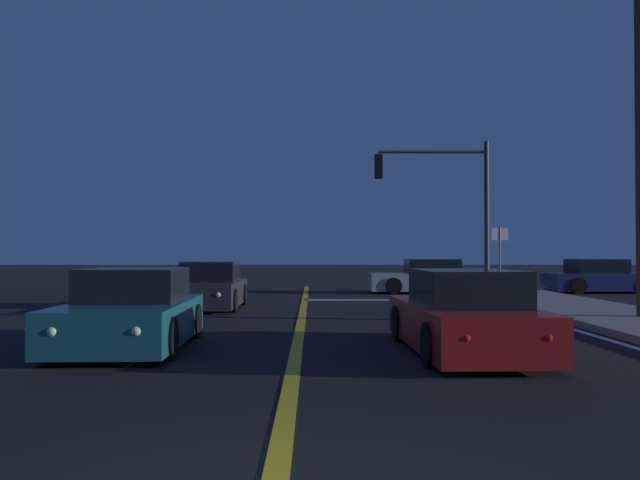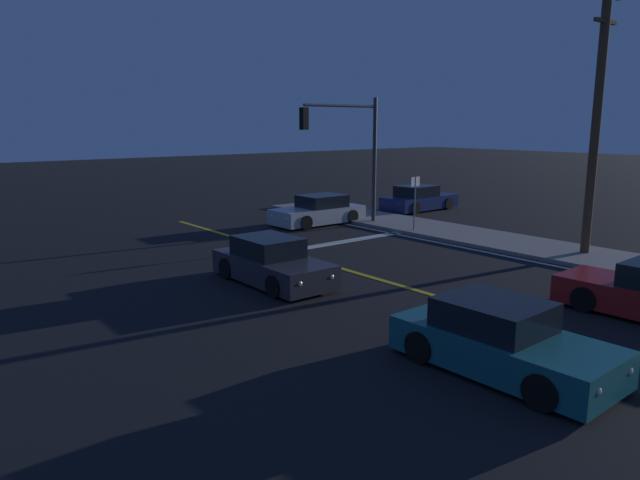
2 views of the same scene
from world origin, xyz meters
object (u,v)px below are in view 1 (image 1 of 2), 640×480
(car_side_waiting_charcoal, at_px, (210,288))
(car_parked_curb_teal, at_px, (131,313))
(traffic_signal_near_right, at_px, (446,192))
(street_sign_corner, at_px, (500,251))
(car_following_oncoming_navy, at_px, (601,278))
(car_distant_tail_silver, at_px, (427,278))
(car_mid_block_red, at_px, (464,317))

(car_side_waiting_charcoal, relative_size, car_parked_curb_teal, 0.99)
(car_parked_curb_teal, distance_m, traffic_signal_near_right, 15.98)
(street_sign_corner, bearing_deg, car_following_oncoming_navy, 40.17)
(car_parked_curb_teal, relative_size, street_sign_corner, 1.71)
(car_following_oncoming_navy, distance_m, car_side_waiting_charcoal, 16.16)
(car_side_waiting_charcoal, bearing_deg, street_sign_corner, -163.33)
(car_side_waiting_charcoal, relative_size, street_sign_corner, 1.70)
(car_side_waiting_charcoal, bearing_deg, car_parked_curb_teal, 89.11)
(traffic_signal_near_right, height_order, street_sign_corner, traffic_signal_near_right)
(car_parked_curb_teal, bearing_deg, car_side_waiting_charcoal, -92.41)
(car_parked_curb_teal, distance_m, street_sign_corner, 14.14)
(car_side_waiting_charcoal, xyz_separation_m, car_distant_tail_silver, (7.49, 7.17, 0.00))
(car_mid_block_red, height_order, car_parked_curb_teal, same)
(car_mid_block_red, bearing_deg, car_parked_curb_teal, 171.18)
(car_distant_tail_silver, distance_m, traffic_signal_near_right, 3.69)
(car_mid_block_red, bearing_deg, car_following_oncoming_navy, 58.37)
(traffic_signal_near_right, bearing_deg, car_side_waiting_charcoal, 34.92)
(car_mid_block_red, xyz_separation_m, car_parked_curb_teal, (-5.52, 0.69, -0.00))
(car_mid_block_red, distance_m, car_distant_tail_silver, 15.88)
(car_side_waiting_charcoal, distance_m, car_distant_tail_silver, 10.37)
(car_following_oncoming_navy, xyz_separation_m, car_parked_curb_teal, (-14.59, -15.10, -0.00))
(traffic_signal_near_right, bearing_deg, car_mid_block_red, 79.81)
(car_mid_block_red, bearing_deg, street_sign_corner, 69.85)
(car_side_waiting_charcoal, relative_size, car_distant_tail_silver, 0.94)
(car_distant_tail_silver, bearing_deg, car_side_waiting_charcoal, 133.80)
(street_sign_corner, bearing_deg, car_parked_curb_teal, -131.17)
(car_following_oncoming_navy, relative_size, car_side_waiting_charcoal, 1.08)
(car_mid_block_red, relative_size, car_parked_curb_teal, 1.11)
(car_following_oncoming_navy, bearing_deg, car_mid_block_red, -31.43)
(car_side_waiting_charcoal, xyz_separation_m, car_mid_block_red, (5.39, -8.57, 0.00))
(street_sign_corner, bearing_deg, car_side_waiting_charcoal, -163.39)
(car_parked_curb_teal, bearing_deg, traffic_signal_near_right, -122.43)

